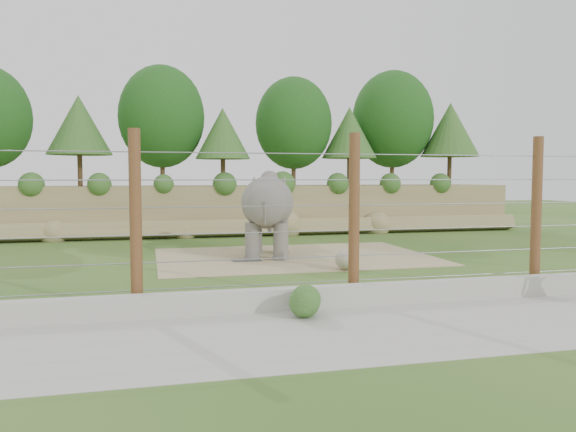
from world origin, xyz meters
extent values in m
plane|color=#345C1E|center=(0.00, 0.00, 0.00)|extent=(90.00, 90.00, 0.00)
cube|color=olive|center=(0.00, 13.00, 1.25)|extent=(30.00, 4.00, 2.50)
cube|color=olive|center=(0.00, 10.70, 0.35)|extent=(30.00, 1.37, 1.07)
cylinder|color=#3F2B19|center=(-8.00, 12.50, 3.29)|extent=(0.24, 0.24, 1.58)
sphere|color=#174117|center=(-8.00, 12.50, 5.42)|extent=(3.60, 3.60, 3.60)
cylinder|color=#3F2B19|center=(-4.00, 13.00, 3.46)|extent=(0.24, 0.24, 1.92)
sphere|color=#174117|center=(-4.00, 13.00, 6.07)|extent=(4.40, 4.40, 4.40)
cylinder|color=#3F2B19|center=(-1.00, 11.80, 3.20)|extent=(0.24, 0.24, 1.40)
sphere|color=#174117|center=(-1.00, 11.80, 5.10)|extent=(3.20, 3.20, 3.20)
cylinder|color=#3F2B19|center=(3.00, 12.80, 3.41)|extent=(0.24, 0.24, 1.82)
sphere|color=#174117|center=(3.00, 12.80, 5.88)|extent=(4.16, 4.16, 4.16)
cylinder|color=#3F2B19|center=(6.00, 12.20, 3.25)|extent=(0.24, 0.24, 1.50)
sphere|color=#174117|center=(6.00, 12.20, 5.29)|extent=(3.44, 3.44, 3.44)
cylinder|color=#3F2B19|center=(9.00, 13.20, 3.51)|extent=(0.24, 0.24, 2.03)
sphere|color=#174117|center=(9.00, 13.20, 6.27)|extent=(4.64, 4.64, 4.64)
cylinder|color=#3F2B19|center=(12.00, 12.00, 3.32)|extent=(0.24, 0.24, 1.64)
sphere|color=#174117|center=(12.00, 12.00, 5.55)|extent=(3.76, 3.76, 3.76)
cube|color=tan|center=(0.50, 3.00, 0.01)|extent=(10.00, 7.00, 0.02)
cube|color=#262628|center=(-1.40, 2.38, 0.04)|extent=(1.00, 0.60, 0.03)
sphere|color=gray|center=(1.31, -0.30, 0.35)|extent=(0.66, 0.66, 0.66)
cube|color=#B7B5AA|center=(0.00, -5.00, 0.25)|extent=(26.00, 0.35, 0.50)
cube|color=#B7B5AA|center=(0.00, -7.00, 0.01)|extent=(26.00, 4.00, 0.01)
cylinder|color=#503219|center=(-5.00, -4.50, 2.00)|extent=(0.26, 0.26, 4.00)
cylinder|color=#503219|center=(0.00, -4.50, 2.00)|extent=(0.26, 0.26, 4.00)
cylinder|color=#503219|center=(5.00, -4.50, 2.00)|extent=(0.26, 0.26, 4.00)
cylinder|color=gray|center=(0.00, -4.50, 0.50)|extent=(20.00, 0.02, 0.02)
cylinder|color=gray|center=(0.00, -4.50, 1.10)|extent=(20.00, 0.02, 0.02)
cylinder|color=gray|center=(0.00, -4.50, 1.70)|extent=(20.00, 0.02, 0.02)
cylinder|color=gray|center=(0.00, -4.50, 2.30)|extent=(20.00, 0.02, 0.02)
cylinder|color=gray|center=(0.00, -4.50, 2.90)|extent=(20.00, 0.02, 0.02)
cylinder|color=gray|center=(0.00, -4.50, 3.50)|extent=(20.00, 0.02, 0.02)
sphere|color=#2C5B21|center=(-1.50, -5.80, 0.34)|extent=(0.67, 0.67, 0.67)
camera|label=1|loc=(-4.72, -16.98, 2.97)|focal=35.00mm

